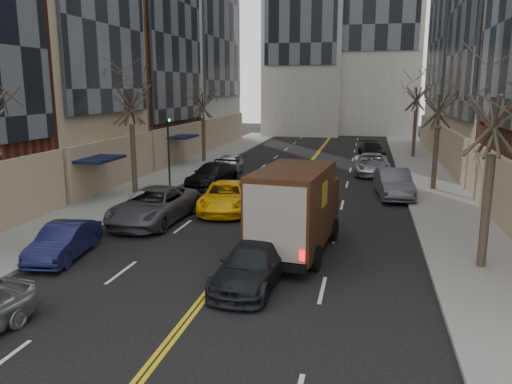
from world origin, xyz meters
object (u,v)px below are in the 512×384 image
at_px(observer_sedan, 252,265).
at_px(pedestrian, 294,202).
at_px(taxi, 226,197).
at_px(ups_truck, 296,210).

distance_m(observer_sedan, pedestrian, 8.87).
xyz_separation_m(taxi, pedestrian, (3.60, -0.50, 0.02)).
height_order(ups_truck, pedestrian, ups_truck).
distance_m(ups_truck, pedestrian, 5.57).
bearing_deg(taxi, observer_sedan, -77.12).
bearing_deg(ups_truck, observer_sedan, -99.15).
xyz_separation_m(observer_sedan, pedestrian, (0.06, 8.87, 0.09)).
height_order(ups_truck, observer_sedan, ups_truck).
bearing_deg(observer_sedan, ups_truck, 78.83).
height_order(ups_truck, taxi, ups_truck).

